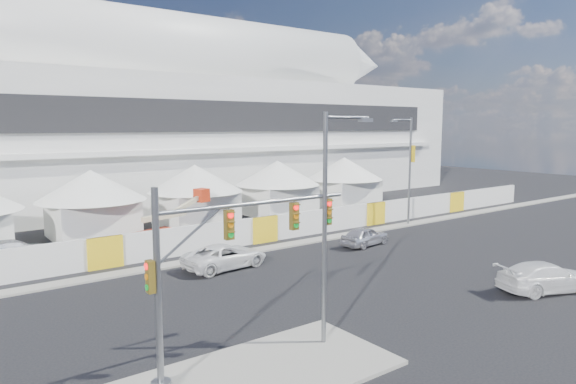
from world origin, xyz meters
TOP-DOWN VIEW (x-y plane):
  - ground at (0.00, 0.00)m, footprint 160.00×160.00m
  - median_island at (-6.00, -3.00)m, footprint 10.00×5.00m
  - far_curb at (20.00, 12.50)m, footprint 80.00×1.20m
  - stadium at (8.71, 41.50)m, footprint 80.00×24.80m
  - tent_row at (0.50, 24.00)m, footprint 53.40×8.40m
  - hoarding_fence at (6.00, 14.50)m, footprint 70.00×0.25m
  - scaffold_tower at (46.00, 36.00)m, footprint 4.40×4.40m
  - sedan_silver at (11.36, 9.10)m, footprint 2.32×4.45m
  - pickup_curb at (0.03, 9.99)m, footprint 3.04×5.69m
  - pickup_near at (11.60, -4.24)m, footprint 3.94×5.86m
  - lot_car_c at (-10.47, 18.78)m, footprint 3.08×5.82m
  - traffic_mast at (-7.52, -2.20)m, footprint 8.14×0.66m
  - streetlight_median at (-2.20, -2.33)m, footprint 2.55×0.26m
  - streetlight_curb at (20.01, 12.50)m, footprint 2.83×0.64m
  - boom_lift at (-0.80, 18.06)m, footprint 7.77×2.74m

SIDE VIEW (x-z plane):
  - ground at x=0.00m, z-range 0.00..0.00m
  - far_curb at x=20.00m, z-range 0.00..0.12m
  - median_island at x=-6.00m, z-range 0.00..0.15m
  - sedan_silver at x=11.36m, z-range 0.00..1.45m
  - pickup_curb at x=0.03m, z-range 0.00..1.52m
  - pickup_near at x=11.60m, z-range 0.00..1.58m
  - lot_car_c at x=-10.47m, z-range 0.00..1.61m
  - hoarding_fence at x=6.00m, z-range 0.00..2.00m
  - boom_lift at x=-0.80m, z-range -0.88..2.94m
  - tent_row at x=0.50m, z-range 0.45..5.85m
  - traffic_mast at x=-7.52m, z-range 0.51..7.31m
  - streetlight_median at x=-2.20m, z-range 0.83..10.06m
  - streetlight_curb at x=20.01m, z-range 0.77..10.33m
  - scaffold_tower at x=46.00m, z-range 0.00..12.00m
  - stadium at x=8.71m, z-range -1.54..20.44m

